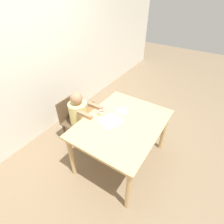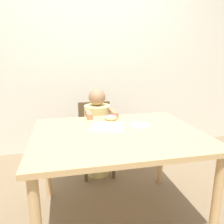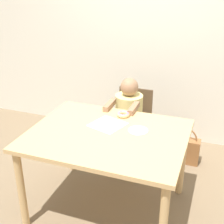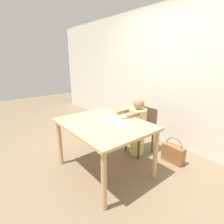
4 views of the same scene
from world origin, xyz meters
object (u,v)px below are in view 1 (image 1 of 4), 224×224
object	(u,v)px
chair	(75,121)
handbag	(91,113)
child_figure	(80,120)
donut	(101,112)

from	to	relation	value
chair	handbag	distance (m)	0.62
chair	child_figure	world-z (taller)	child_figure
child_figure	handbag	xyz separation A→B (m)	(0.55, 0.25, -0.33)
child_figure	handbag	bearing A→B (deg)	24.38
donut	handbag	size ratio (longest dim) A/B	0.27
child_figure	donut	xyz separation A→B (m)	(0.06, -0.38, 0.28)
child_figure	donut	distance (m)	0.47
chair	handbag	xyz separation A→B (m)	(0.55, 0.14, -0.26)
child_figure	chair	bearing A→B (deg)	90.00
chair	donut	bearing A→B (deg)	-82.46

